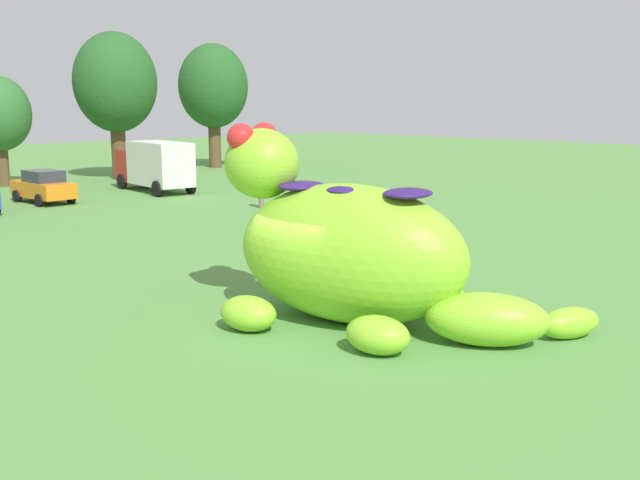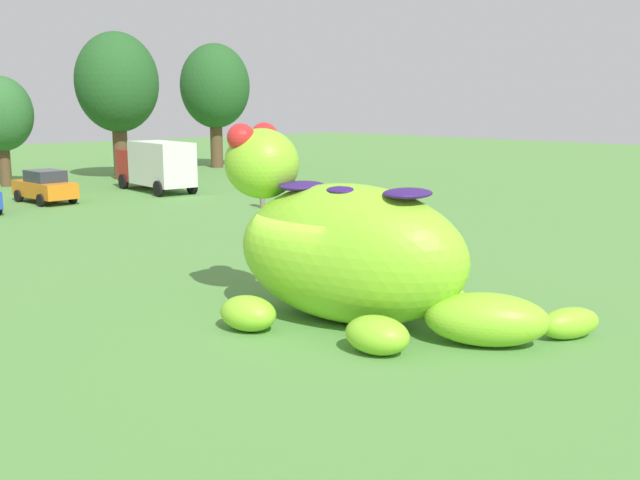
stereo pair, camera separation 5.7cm
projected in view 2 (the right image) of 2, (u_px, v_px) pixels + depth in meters
name	position (u px, v px, depth m)	size (l,w,h in m)	color
ground_plane	(301.00, 320.00, 17.25)	(160.00, 160.00, 0.00)	#568E42
giant_inflatable_creature	(350.00, 251.00, 16.90)	(6.32, 8.50, 4.68)	#8CD12D
car_orange	(45.00, 186.00, 37.46)	(2.11, 4.19, 1.72)	orange
box_truck	(156.00, 164.00, 42.13)	(2.78, 6.54, 2.95)	#B2231E
tree_centre_left	(1.00, 114.00, 44.19)	(3.85, 3.85, 6.83)	brown
tree_centre	(117.00, 83.00, 48.28)	(5.57, 5.57, 9.88)	brown
tree_centre_right	(215.00, 87.00, 57.00)	(5.53, 5.53, 9.82)	brown
spectator_mid_field	(262.00, 191.00, 35.48)	(0.38, 0.26, 1.71)	#726656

